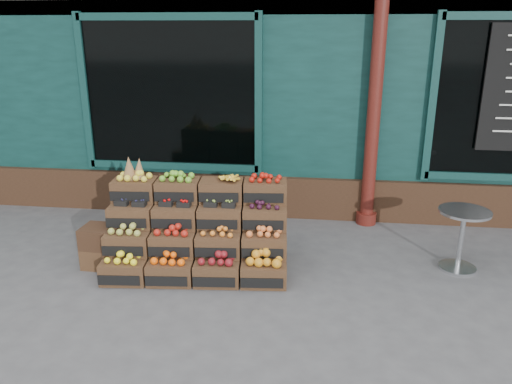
# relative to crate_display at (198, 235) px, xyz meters

# --- Properties ---
(ground) EXTENTS (60.00, 60.00, 0.00)m
(ground) POSITION_rel_crate_display_xyz_m (0.84, -0.46, -0.39)
(ground) COLOR #4B4B4E
(ground) RESTS_ON ground
(shop_facade) EXTENTS (12.00, 6.24, 4.80)m
(shop_facade) POSITION_rel_crate_display_xyz_m (0.84, 4.65, 2.01)
(shop_facade) COLOR #0F3330
(shop_facade) RESTS_ON ground
(crate_display) EXTENTS (2.08, 1.15, 1.26)m
(crate_display) POSITION_rel_crate_display_xyz_m (0.00, 0.00, 0.00)
(crate_display) COLOR #462E1B
(crate_display) RESTS_ON ground
(spare_crates) EXTENTS (0.51, 0.36, 0.49)m
(spare_crates) POSITION_rel_crate_display_xyz_m (-1.06, -0.16, -0.14)
(spare_crates) COLOR #462E1B
(spare_crates) RESTS_ON ground
(bistro_table) EXTENTS (0.57, 0.57, 0.72)m
(bistro_table) POSITION_rel_crate_display_xyz_m (2.97, 0.29, 0.06)
(bistro_table) COLOR #B6B9BE
(bistro_table) RESTS_ON ground
(shopkeeper) EXTENTS (0.73, 0.51, 1.94)m
(shopkeeper) POSITION_rel_crate_display_xyz_m (-0.50, 2.51, 0.58)
(shopkeeper) COLOR #164E1B
(shopkeeper) RESTS_ON ground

